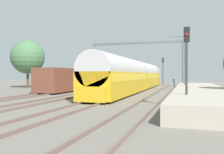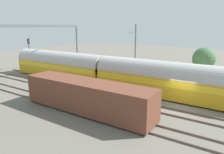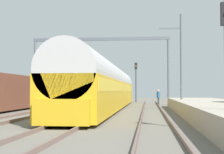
{
  "view_description": "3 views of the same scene",
  "coord_description": "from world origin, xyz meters",
  "px_view_note": "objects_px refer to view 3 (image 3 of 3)",
  "views": [
    {
      "loc": [
        8.55,
        -21.98,
        2.13
      ],
      "look_at": [
        1.97,
        -0.55,
        1.9
      ],
      "focal_mm": 39.19,
      "sensor_mm": 36.0,
      "label": 1
    },
    {
      "loc": [
        -19.63,
        -4.9,
        7.62
      ],
      "look_at": [
        1.25,
        8.7,
        1.54
      ],
      "focal_mm": 33.3,
      "sensor_mm": 36.0,
      "label": 2
    },
    {
      "loc": [
        5.55,
        -20.09,
        1.61
      ],
      "look_at": [
        0.98,
        24.15,
        3.35
      ],
      "focal_mm": 56.05,
      "sensor_mm": 36.0,
      "label": 3
    }
  ],
  "objects_px": {
    "passenger_train": "(107,87)",
    "freight_car": "(4,92)",
    "person_crossing": "(158,96)",
    "catenary_gantry": "(100,54)",
    "railway_signal_far": "(136,77)"
  },
  "relations": [
    {
      "from": "passenger_train",
      "to": "catenary_gantry",
      "type": "bearing_deg",
      "value": 101.29
    },
    {
      "from": "person_crossing",
      "to": "railway_signal_far",
      "type": "relative_size",
      "value": 0.31
    },
    {
      "from": "passenger_train",
      "to": "freight_car",
      "type": "xyz_separation_m",
      "value": [
        -7.87,
        -3.78,
        -0.5
      ]
    },
    {
      "from": "railway_signal_far",
      "to": "catenary_gantry",
      "type": "distance_m",
      "value": 9.23
    },
    {
      "from": "catenary_gantry",
      "to": "passenger_train",
      "type": "bearing_deg",
      "value": -78.71
    },
    {
      "from": "railway_signal_far",
      "to": "passenger_train",
      "type": "bearing_deg",
      "value": -96.12
    },
    {
      "from": "passenger_train",
      "to": "railway_signal_far",
      "type": "relative_size",
      "value": 5.97
    },
    {
      "from": "person_crossing",
      "to": "catenary_gantry",
      "type": "distance_m",
      "value": 8.73
    },
    {
      "from": "freight_car",
      "to": "person_crossing",
      "type": "height_order",
      "value": "freight_car"
    },
    {
      "from": "passenger_train",
      "to": "freight_car",
      "type": "distance_m",
      "value": 8.75
    },
    {
      "from": "freight_car",
      "to": "catenary_gantry",
      "type": "bearing_deg",
      "value": 66.6
    },
    {
      "from": "freight_car",
      "to": "person_crossing",
      "type": "relative_size",
      "value": 7.51
    },
    {
      "from": "freight_car",
      "to": "catenary_gantry",
      "type": "xyz_separation_m",
      "value": [
        5.91,
        13.65,
        4.41
      ]
    },
    {
      "from": "freight_car",
      "to": "person_crossing",
      "type": "xyz_separation_m",
      "value": [
        12.55,
        10.73,
        -0.44
      ]
    },
    {
      "from": "passenger_train",
      "to": "person_crossing",
      "type": "bearing_deg",
      "value": 56.02
    }
  ]
}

